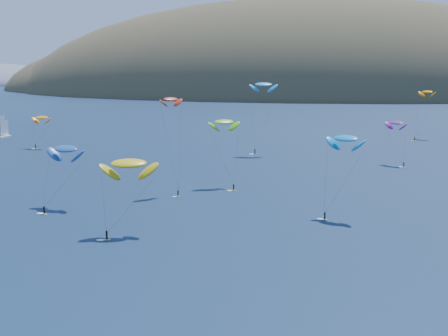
% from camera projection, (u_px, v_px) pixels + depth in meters
% --- Properties ---
extents(island, '(730.00, 300.00, 210.00)m').
position_uv_depth(island, '(327.00, 103.00, 619.17)').
color(island, '#3D3526').
rests_on(island, ground).
extents(sailboat, '(9.16, 7.89, 11.23)m').
position_uv_depth(sailboat, '(5.00, 136.00, 275.64)').
color(sailboat, white).
rests_on(sailboat, ground).
extents(kitesurfer_1, '(8.64, 6.94, 14.21)m').
position_uv_depth(kitesurfer_1, '(41.00, 118.00, 244.26)').
color(kitesurfer_1, '#FFF81C').
rests_on(kitesurfer_1, ground).
extents(kitesurfer_2, '(12.21, 11.40, 17.39)m').
position_uv_depth(kitesurfer_2, '(129.00, 163.00, 126.60)').
color(kitesurfer_2, '#FFF81C').
rests_on(kitesurfer_2, ground).
extents(kitesurfer_3, '(9.37, 12.06, 20.06)m').
position_uv_depth(kitesurfer_3, '(224.00, 122.00, 173.26)').
color(kitesurfer_3, '#FFF81C').
rests_on(kitesurfer_3, ground).
extents(kitesurfer_4, '(10.23, 6.98, 28.17)m').
position_uv_depth(kitesurfer_4, '(264.00, 84.00, 228.40)').
color(kitesurfer_4, '#FFF81C').
rests_on(kitesurfer_4, ground).
extents(kitesurfer_5, '(10.00, 10.15, 20.13)m').
position_uv_depth(kitesurfer_5, '(346.00, 138.00, 139.57)').
color(kitesurfer_5, '#FFF81C').
rests_on(kitesurfer_5, ground).
extents(kitesurfer_6, '(8.33, 11.86, 15.98)m').
position_uv_depth(kitesurfer_6, '(396.00, 123.00, 207.67)').
color(kitesurfer_6, '#FFF81C').
rests_on(kitesurfer_6, ground).
extents(kitesurfer_9, '(7.02, 10.27, 26.40)m').
position_uv_depth(kitesurfer_9, '(171.00, 99.00, 163.33)').
color(kitesurfer_9, '#FFF81C').
rests_on(kitesurfer_9, ground).
extents(kitesurfer_10, '(11.24, 13.89, 16.68)m').
position_uv_depth(kitesurfer_10, '(66.00, 149.00, 149.47)').
color(kitesurfer_10, '#FFF81C').
rests_on(kitesurfer_10, ground).
extents(kitesurfer_11, '(10.73, 16.12, 22.39)m').
position_uv_depth(kitesurfer_11, '(427.00, 92.00, 273.16)').
color(kitesurfer_11, '#FFF81C').
rests_on(kitesurfer_11, ground).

